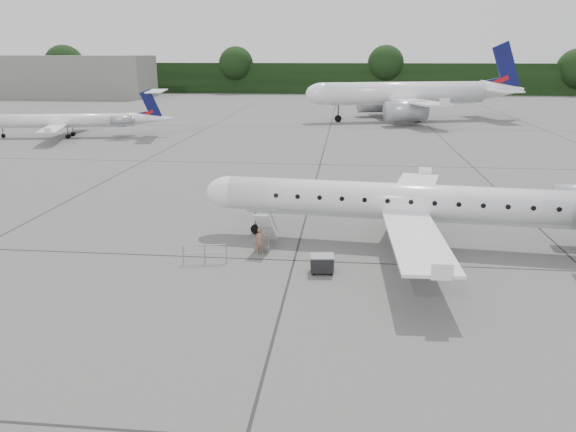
# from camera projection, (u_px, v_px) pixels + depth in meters

# --- Properties ---
(ground) EXTENTS (320.00, 320.00, 0.00)m
(ground) POSITION_uv_depth(u_px,v_px,m) (373.00, 280.00, 27.02)
(ground) COLOR slate
(ground) RESTS_ON ground
(treeline) EXTENTS (260.00, 4.00, 8.00)m
(treeline) POSITION_uv_depth(u_px,v_px,m) (355.00, 79.00, 150.05)
(treeline) COLOR black
(treeline) RESTS_ON ground
(terminal_building) EXTENTS (40.00, 14.00, 10.00)m
(terminal_building) POSITION_uv_depth(u_px,v_px,m) (69.00, 77.00, 137.76)
(terminal_building) COLOR slate
(terminal_building) RESTS_ON ground
(main_regional_jet) EXTENTS (28.89, 22.01, 6.98)m
(main_regional_jet) POSITION_uv_depth(u_px,v_px,m) (414.00, 184.00, 31.21)
(main_regional_jet) COLOR white
(main_regional_jet) RESTS_ON ground
(airstair) EXTENTS (1.06, 2.36, 2.19)m
(airstair) POSITION_uv_depth(u_px,v_px,m) (266.00, 228.00, 31.35)
(airstair) COLOR white
(airstair) RESTS_ON ground
(passenger) EXTENTS (0.58, 0.41, 1.50)m
(passenger) POSITION_uv_depth(u_px,v_px,m) (260.00, 241.00, 30.23)
(passenger) COLOR #865D49
(passenger) RESTS_ON ground
(safety_railing) EXTENTS (2.17, 0.52, 1.00)m
(safety_railing) POSITION_uv_depth(u_px,v_px,m) (205.00, 254.00, 29.03)
(safety_railing) COLOR gray
(safety_railing) RESTS_ON ground
(baggage_cart) EXTENTS (1.21, 1.02, 0.98)m
(baggage_cart) POSITION_uv_depth(u_px,v_px,m) (322.00, 264.00, 27.78)
(baggage_cart) COLOR black
(baggage_cart) RESTS_ON ground
(bg_narrowbody) EXTENTS (39.58, 33.03, 12.25)m
(bg_narrowbody) POSITION_uv_depth(u_px,v_px,m) (404.00, 82.00, 89.22)
(bg_narrowbody) COLOR white
(bg_narrowbody) RESTS_ON ground
(bg_regional_left) EXTENTS (25.43, 20.26, 6.00)m
(bg_regional_left) POSITION_uv_depth(u_px,v_px,m) (62.00, 114.00, 72.12)
(bg_regional_left) COLOR white
(bg_regional_left) RESTS_ON ground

